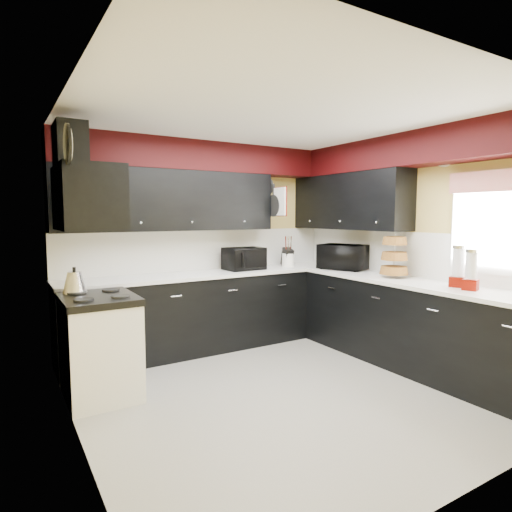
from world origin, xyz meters
The scene contains 35 objects.
ground centered at (0.00, 0.00, 0.00)m, with size 3.60×3.60×0.00m, color gray.
wall_back centered at (0.00, 1.80, 1.25)m, with size 3.60×0.06×2.50m, color #E0C666.
wall_right centered at (1.80, 0.00, 1.25)m, with size 0.06×3.60×2.50m, color #E0C666.
wall_left centered at (-1.80, 0.00, 1.25)m, with size 0.06×3.60×2.50m, color #E0C666.
ceiling centered at (0.00, 0.00, 2.50)m, with size 3.60×3.60×0.06m, color white.
cab_back centered at (0.00, 1.50, 0.45)m, with size 3.60×0.60×0.90m, color black.
cab_right centered at (1.50, -0.30, 0.45)m, with size 0.60×3.00×0.90m, color black.
counter_back centered at (0.00, 1.50, 0.92)m, with size 3.62×0.64×0.04m, color white.
counter_right centered at (1.50, -0.30, 0.92)m, with size 0.64×3.02×0.04m, color white.
splash_back centered at (0.00, 1.79, 1.19)m, with size 3.60×0.02×0.50m, color white.
splash_right centered at (1.79, 0.00, 1.19)m, with size 0.02×3.60×0.50m, color white.
upper_back centered at (-0.50, 1.62, 1.80)m, with size 2.60×0.35×0.70m, color black.
upper_right centered at (1.62, 0.90, 1.80)m, with size 0.35×1.80×0.70m, color black.
soffit_back centered at (0.00, 1.62, 2.33)m, with size 3.60×0.36×0.35m, color black.
soffit_right centered at (1.62, -0.18, 2.33)m, with size 0.36×3.24×0.35m, color black.
stove centered at (-1.50, 0.75, 0.43)m, with size 0.60×0.75×0.86m, color white.
cooktop centered at (-1.50, 0.75, 0.89)m, with size 0.62×0.77×0.06m, color black.
hood centered at (-1.55, 0.75, 1.78)m, with size 0.50×0.78×0.55m, color black.
hood_duct centered at (-1.68, 0.75, 2.20)m, with size 0.24×0.40×0.40m, color black.
window centered at (1.79, -0.90, 1.55)m, with size 0.03×0.86×0.96m, color white, non-canonical shape.
valance centered at (1.73, -0.90, 1.95)m, with size 0.04×0.88×0.20m, color red.
pan_top centered at (0.82, 1.55, 2.00)m, with size 0.03×0.22×0.40m, color black, non-canonical shape.
pan_mid centered at (0.82, 1.42, 1.75)m, with size 0.03×0.28×0.46m, color black, non-canonical shape.
pan_low centered at (0.82, 1.68, 1.72)m, with size 0.03×0.24×0.42m, color black, non-canonical shape.
cut_board centered at (0.83, 1.30, 1.80)m, with size 0.03×0.26×0.35m, color white.
baskets centered at (1.52, 0.05, 1.18)m, with size 0.27×0.27×0.50m, color brown, non-canonical shape.
clock centered at (-1.77, 0.25, 2.15)m, with size 0.03×0.30×0.30m, color black, non-canonical shape.
deco_plate centered at (1.77, -0.35, 2.25)m, with size 0.03×0.24×0.24m, color white, non-canonical shape.
toaster_oven centered at (0.43, 1.50, 1.08)m, with size 0.48×0.40×0.28m, color black.
microwave centered at (1.53, 0.87, 1.10)m, with size 0.57×0.39×0.32m, color black.
utensil_crock centered at (1.10, 1.48, 1.03)m, with size 0.17×0.17×0.18m, color white.
knife_block centered at (1.10, 1.50, 1.06)m, with size 0.11×0.15×0.24m, color black.
kettle centered at (-1.65, 1.02, 1.02)m, with size 0.21×0.21×0.19m, color silver, non-canonical shape.
dispenser_a centered at (1.55, -0.70, 1.13)m, with size 0.14×0.14×0.37m, color #570C0E, non-canonical shape.
dispenser_b centered at (1.49, -0.87, 1.11)m, with size 0.13×0.13×0.34m, color maroon, non-canonical shape.
Camera 1 is at (-2.25, -3.18, 1.64)m, focal length 30.00 mm.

